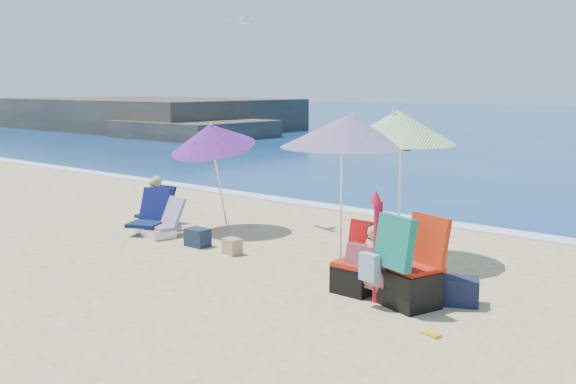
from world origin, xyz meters
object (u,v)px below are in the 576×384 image
Objects in this scene: chair_rainbow at (164,227)px; person_center at (372,262)px; camp_chair_left at (357,272)px; seagull at (245,21)px; umbrella_striped at (398,127)px; furled_umbrella at (377,241)px; umbrella_turquoise at (347,131)px; umbrella_blue at (212,136)px; person_left at (155,202)px; camp_chair_right at (408,273)px; chair_navy at (153,221)px.

person_center is (4.74, -0.52, 0.28)m from chair_rainbow.
seagull reaches higher than camp_chair_left.
furled_umbrella is (0.87, -1.92, -1.28)m from umbrella_striped.
umbrella_blue is (-3.26, 0.36, -0.25)m from umbrella_turquoise.
umbrella_striped is 3.48× the size of seagull.
umbrella_blue is 1.87m from chair_rainbow.
person_center is at bearing -6.25° from chair_rainbow.
seagull is (-4.13, 2.27, 3.62)m from camp_chair_left.
umbrella_turquoise is 3.27× the size of chair_rainbow.
umbrella_turquoise reaches higher than person_left.
person_center is at bearing -18.14° from umbrella_blue.
umbrella_striped is at bearing 124.70° from camp_chair_right.
umbrella_striped reaches higher than umbrella_blue.
umbrella_striped is 2.52m from person_center.
camp_chair_left is 0.96× the size of person_center.
camp_chair_left reaches higher than chair_rainbow.
umbrella_turquoise is 1.02× the size of umbrella_striped.
seagull reaches higher than furled_umbrella.
furled_umbrella is 1.42× the size of chair_navy.
seagull reaches higher than chair_rainbow.
umbrella_striped is 1.09× the size of umbrella_blue.
person_center is (-0.52, 0.01, 0.04)m from camp_chair_right.
furled_umbrella is 1.22× the size of camp_chair_right.
seagull is (0.03, 0.89, 2.13)m from umbrella_blue.
camp_chair_right is (5.73, -0.67, 0.21)m from chair_navy.
umbrella_striped reaches higher than camp_chair_left.
camp_chair_left is at bearing -11.02° from person_left.
umbrella_turquoise is at bearing 9.17° from chair_rainbow.
camp_chair_right reaches higher than person_center.
camp_chair_right is at bearing -55.30° from umbrella_striped.
chair_navy is 0.49m from chair_rainbow.
umbrella_turquoise is 0.84m from umbrella_striped.
umbrella_turquoise is at bearing -6.28° from umbrella_blue.
person_left is (-5.71, 1.12, -0.03)m from person_center.
seagull is (-3.67, 0.53, 1.83)m from umbrella_striped.
person_left is (-0.96, 0.60, 0.25)m from chair_rainbow.
furled_umbrella reaches higher than person_center.
person_center is at bearing -67.69° from umbrella_striped.
umbrella_striped reaches higher than person_center.
umbrella_striped is at bearing 7.83° from person_left.
camp_chair_left is 5.53m from person_left.
camp_chair_left is (0.90, -1.03, -1.74)m from umbrella_turquoise.
chair_rainbow is at bearing 172.67° from furled_umbrella.
camp_chair_right reaches higher than chair_rainbow.
chair_navy is 0.71m from person_left.
camp_chair_left is at bearing -28.82° from seagull.
seagull is (-4.54, 2.45, 3.12)m from furled_umbrella.
chair_rainbow is 0.78× the size of person_left.
camp_chair_right is at bearing 14.34° from furled_umbrella.
furled_umbrella is 1.92× the size of chair_rainbow.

